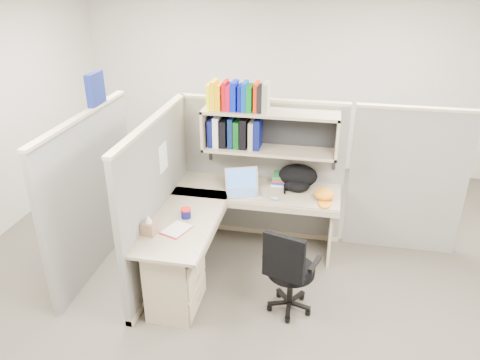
% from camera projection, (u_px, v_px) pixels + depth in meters
% --- Properties ---
extents(ground, '(6.00, 6.00, 0.00)m').
position_uv_depth(ground, '(247.00, 277.00, 4.78)').
color(ground, '#39322C').
rests_on(ground, ground).
extents(room_shell, '(6.00, 6.00, 6.00)m').
position_uv_depth(room_shell, '(248.00, 127.00, 4.08)').
color(room_shell, '#B7B1A5').
rests_on(room_shell, ground).
extents(cubicle, '(3.79, 1.84, 1.95)m').
position_uv_depth(cubicle, '(221.00, 176.00, 4.86)').
color(cubicle, '#63635E').
rests_on(cubicle, ground).
extents(desk, '(1.74, 1.75, 0.73)m').
position_uv_depth(desk, '(199.00, 253.00, 4.41)').
color(desk, tan).
rests_on(desk, ground).
extents(laptop, '(0.45, 0.45, 0.25)m').
position_uv_depth(laptop, '(243.00, 183.00, 4.83)').
color(laptop, silver).
rests_on(laptop, desk).
extents(backpack, '(0.47, 0.39, 0.24)m').
position_uv_depth(backpack, '(298.00, 178.00, 4.95)').
color(backpack, black).
rests_on(backpack, desk).
extents(orange_cap, '(0.23, 0.26, 0.11)m').
position_uv_depth(orange_cap, '(324.00, 194.00, 4.74)').
color(orange_cap, orange).
rests_on(orange_cap, desk).
extents(snack_canister, '(0.10, 0.10, 0.10)m').
position_uv_depth(snack_canister, '(186.00, 213.00, 4.41)').
color(snack_canister, '#0D0F51').
rests_on(snack_canister, desk).
extents(tissue_box, '(0.13, 0.13, 0.19)m').
position_uv_depth(tissue_box, '(149.00, 225.00, 4.13)').
color(tissue_box, '#997156').
rests_on(tissue_box, desk).
extents(mouse, '(0.10, 0.07, 0.03)m').
position_uv_depth(mouse, '(275.00, 198.00, 4.75)').
color(mouse, '#829AB9').
rests_on(mouse, desk).
extents(paper_cup, '(0.10, 0.10, 0.11)m').
position_uv_depth(paper_cup, '(255.00, 177.00, 5.13)').
color(paper_cup, silver).
rests_on(paper_cup, desk).
extents(book_stack, '(0.16, 0.22, 0.11)m').
position_uv_depth(book_stack, '(279.00, 179.00, 5.09)').
color(book_stack, gray).
rests_on(book_stack, desk).
extents(loose_paper, '(0.26, 0.30, 0.00)m').
position_uv_depth(loose_paper, '(177.00, 229.00, 4.24)').
color(loose_paper, silver).
rests_on(loose_paper, desk).
extents(task_chair, '(0.51, 0.48, 0.90)m').
position_uv_depth(task_chair, '(289.00, 283.00, 4.19)').
color(task_chair, black).
rests_on(task_chair, ground).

